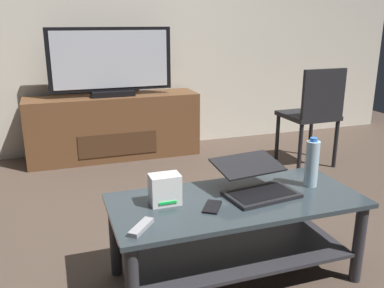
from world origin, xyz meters
TOP-DOWN VIEW (x-y plane):
  - ground_plane at (0.00, 0.00)m, footprint 7.68×7.68m
  - back_wall at (0.00, 2.37)m, footprint 6.40×0.12m
  - coffee_table at (0.11, -0.18)m, footprint 1.26×0.56m
  - media_cabinet at (-0.17, 2.05)m, footprint 1.64×0.41m
  - television at (-0.17, 2.03)m, footprint 1.14×0.20m
  - dining_chair at (1.50, 1.19)m, footprint 0.45×0.45m
  - laptop at (0.23, -0.14)m, footprint 0.40×0.40m
  - router_box at (-0.25, -0.12)m, footprint 0.15×0.10m
  - water_bottle_near at (0.55, -0.15)m, footprint 0.07×0.07m
  - cell_phone at (-0.05, -0.24)m, footprint 0.14×0.16m
  - tv_remote at (-0.41, -0.33)m, footprint 0.14×0.15m

SIDE VIEW (x-z plane):
  - ground_plane at x=0.00m, z-range 0.00..0.00m
  - media_cabinet at x=-0.17m, z-range 0.00..0.61m
  - coffee_table at x=0.11m, z-range 0.08..0.53m
  - cell_phone at x=-0.05m, z-range 0.45..0.46m
  - tv_remote at x=-0.41m, z-range 0.45..0.47m
  - laptop at x=0.23m, z-range 0.43..0.58m
  - dining_chair at x=1.50m, z-range 0.06..0.97m
  - router_box at x=-0.25m, z-range 0.45..0.60m
  - water_bottle_near at x=0.55m, z-range 0.44..0.71m
  - television at x=-0.17m, z-range 0.60..1.23m
  - back_wall at x=0.00m, z-range 0.00..2.80m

